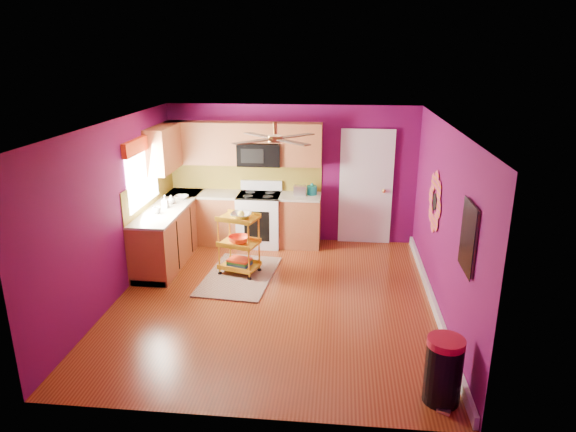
# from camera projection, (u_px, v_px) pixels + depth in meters

# --- Properties ---
(ground) EXTENTS (5.00, 5.00, 0.00)m
(ground) POSITION_uv_depth(u_px,v_px,m) (275.00, 299.00, 7.35)
(ground) COLOR maroon
(ground) RESTS_ON ground
(room_envelope) EXTENTS (4.54, 5.04, 2.52)m
(room_envelope) POSITION_uv_depth(u_px,v_px,m) (276.00, 189.00, 6.85)
(room_envelope) COLOR #620B4A
(room_envelope) RESTS_ON ground
(lower_cabinets) EXTENTS (2.81, 2.31, 0.94)m
(lower_cabinets) POSITION_uv_depth(u_px,v_px,m) (212.00, 226.00, 9.07)
(lower_cabinets) COLOR brown
(lower_cabinets) RESTS_ON ground
(electric_range) EXTENTS (0.76, 0.66, 1.13)m
(electric_range) POSITION_uv_depth(u_px,v_px,m) (260.00, 219.00, 9.31)
(electric_range) COLOR white
(electric_range) RESTS_ON ground
(upper_cabinetry) EXTENTS (2.80, 2.30, 1.26)m
(upper_cabinetry) POSITION_uv_depth(u_px,v_px,m) (219.00, 146.00, 8.97)
(upper_cabinetry) COLOR brown
(upper_cabinetry) RESTS_ON ground
(left_window) EXTENTS (0.08, 1.35, 1.08)m
(left_window) POSITION_uv_depth(u_px,v_px,m) (142.00, 162.00, 8.03)
(left_window) COLOR white
(left_window) RESTS_ON ground
(panel_door) EXTENTS (0.95, 0.11, 2.15)m
(panel_door) POSITION_uv_depth(u_px,v_px,m) (366.00, 189.00, 9.24)
(panel_door) COLOR white
(panel_door) RESTS_ON ground
(right_wall_art) EXTENTS (0.04, 2.74, 1.04)m
(right_wall_art) POSITION_uv_depth(u_px,v_px,m) (448.00, 216.00, 6.37)
(right_wall_art) COLOR black
(right_wall_art) RESTS_ON ground
(ceiling_fan) EXTENTS (1.01, 1.01, 0.26)m
(ceiling_fan) POSITION_uv_depth(u_px,v_px,m) (275.00, 138.00, 6.84)
(ceiling_fan) COLOR #BF8C3F
(ceiling_fan) RESTS_ON ground
(shag_rug) EXTENTS (1.16, 1.74, 0.02)m
(shag_rug) POSITION_uv_depth(u_px,v_px,m) (240.00, 276.00, 8.09)
(shag_rug) COLOR black
(shag_rug) RESTS_ON ground
(rolling_cart) EXTENTS (0.68, 0.58, 1.06)m
(rolling_cart) POSITION_uv_depth(u_px,v_px,m) (239.00, 242.00, 8.03)
(rolling_cart) COLOR gold
(rolling_cart) RESTS_ON ground
(trash_can) EXTENTS (0.49, 0.49, 0.71)m
(trash_can) POSITION_uv_depth(u_px,v_px,m) (443.00, 370.00, 5.13)
(trash_can) COLOR black
(trash_can) RESTS_ON ground
(teal_kettle) EXTENTS (0.18, 0.18, 0.21)m
(teal_kettle) POSITION_uv_depth(u_px,v_px,m) (312.00, 190.00, 9.15)
(teal_kettle) COLOR teal
(teal_kettle) RESTS_ON lower_cabinets
(toaster) EXTENTS (0.22, 0.15, 0.18)m
(toaster) POSITION_uv_depth(u_px,v_px,m) (300.00, 191.00, 9.09)
(toaster) COLOR beige
(toaster) RESTS_ON lower_cabinets
(soap_bottle_a) EXTENTS (0.09, 0.10, 0.21)m
(soap_bottle_a) POSITION_uv_depth(u_px,v_px,m) (165.00, 202.00, 8.37)
(soap_bottle_a) COLOR #EA3F72
(soap_bottle_a) RESTS_ON lower_cabinets
(soap_bottle_b) EXTENTS (0.12, 0.12, 0.15)m
(soap_bottle_b) POSITION_uv_depth(u_px,v_px,m) (171.00, 199.00, 8.61)
(soap_bottle_b) COLOR white
(soap_bottle_b) RESTS_ON lower_cabinets
(counter_dish) EXTENTS (0.23, 0.23, 0.06)m
(counter_dish) POSITION_uv_depth(u_px,v_px,m) (181.00, 197.00, 8.90)
(counter_dish) COLOR white
(counter_dish) RESTS_ON lower_cabinets
(counter_cup) EXTENTS (0.13, 0.13, 0.11)m
(counter_cup) POSITION_uv_depth(u_px,v_px,m) (157.00, 210.00, 8.10)
(counter_cup) COLOR white
(counter_cup) RESTS_ON lower_cabinets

